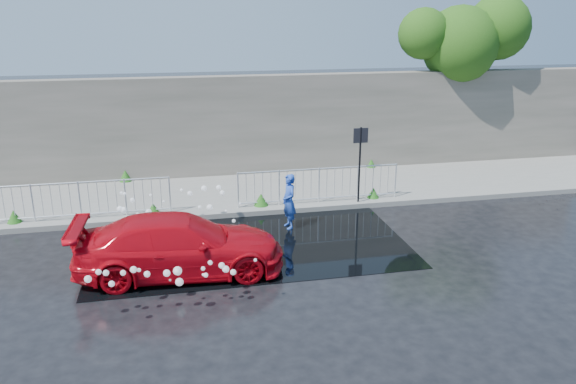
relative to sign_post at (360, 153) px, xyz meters
name	(u,v)px	position (x,y,z in m)	size (l,w,h in m)	color
ground	(235,259)	(-4.20, -3.10, -1.72)	(90.00, 90.00, 0.00)	black
pavement	(217,194)	(-4.20, 1.90, -1.65)	(30.00, 4.00, 0.15)	slate
curb	(223,215)	(-4.20, -0.10, -1.64)	(30.00, 0.25, 0.16)	slate
retaining_wall	(210,126)	(-4.20, 4.10, 0.18)	(30.00, 0.60, 3.50)	#555348
puddle	(250,242)	(-3.70, -2.10, -1.72)	(8.00, 5.00, 0.01)	black
sign_post	(360,153)	(0.00, 0.00, 0.00)	(0.45, 0.06, 2.50)	black
tree	(467,38)	(5.56, 4.31, 3.10)	(5.16, 2.89, 6.42)	#332114
railing_left	(80,199)	(-8.20, 0.25, -0.99)	(5.05, 0.05, 1.10)	silver
railing_right	(319,184)	(-1.20, 0.25, -0.99)	(5.05, 0.05, 1.10)	silver
weeds	(209,192)	(-4.47, 1.45, -1.40)	(12.17, 3.93, 0.40)	#154F16
water_spray	(179,231)	(-5.52, -2.79, -1.00)	(3.72, 5.49, 0.99)	white
red_car	(180,245)	(-5.51, -3.57, -1.04)	(1.92, 4.73, 1.37)	#BB0713
person	(289,201)	(-2.47, -1.30, -0.95)	(0.57, 0.37, 1.55)	#244AB7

